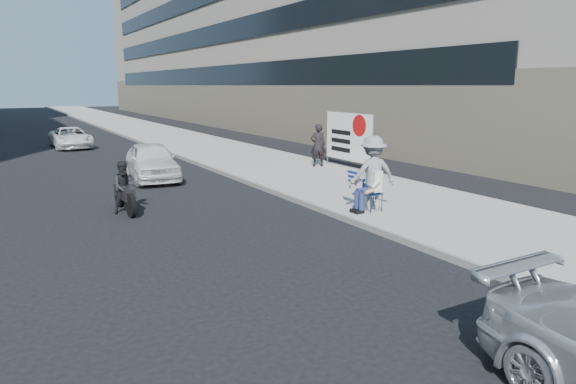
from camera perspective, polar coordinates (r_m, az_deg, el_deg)
ground at (r=12.04m, az=2.37°, el=-4.79°), size 160.00×160.00×0.00m
near_sidewalk at (r=31.62m, az=-11.02°, el=5.47°), size 5.00×120.00×0.15m
near_building at (r=48.20m, az=-0.93°, el=19.62°), size 14.00×70.00×20.00m
seated_protester at (r=13.68m, az=8.97°, el=0.86°), size 0.83×1.12×1.31m
jogger at (r=13.79m, az=9.38°, el=2.07°), size 1.43×1.04×1.99m
pedestrian_woman at (r=21.11m, az=3.34°, el=5.21°), size 0.74×0.60×1.75m
protest_banner at (r=20.79m, az=6.76°, el=6.10°), size 0.08×3.06×2.20m
white_sedan_near at (r=19.66m, az=-14.89°, el=3.37°), size 2.09×4.21×1.38m
white_sedan_far at (r=31.14m, az=-23.00°, el=5.58°), size 2.02×4.16×1.14m
motorcycle at (r=14.69m, az=-17.68°, el=0.25°), size 0.72×2.05×1.42m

